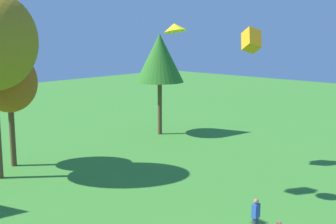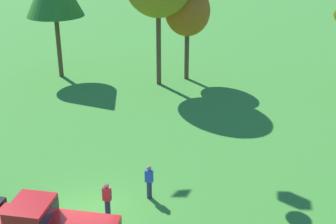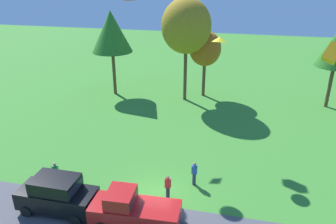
{
  "view_description": "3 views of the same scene",
  "coord_description": "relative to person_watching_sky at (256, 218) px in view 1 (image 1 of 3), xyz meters",
  "views": [
    {
      "loc": [
        -13.93,
        -7.96,
        8.71
      ],
      "look_at": [
        -0.68,
        4.31,
        5.5
      ],
      "focal_mm": 50.0,
      "sensor_mm": 36.0,
      "label": 1
    },
    {
      "loc": [
        7.26,
        -15.97,
        12.38
      ],
      "look_at": [
        2.35,
        5.36,
        2.98
      ],
      "focal_mm": 50.0,
      "sensor_mm": 36.0,
      "label": 2
    },
    {
      "loc": [
        4.58,
        -16.29,
        13.34
      ],
      "look_at": [
        -0.51,
        6.13,
        3.3
      ],
      "focal_mm": 35.0,
      "sensor_mm": 36.0,
      "label": 3
    }
  ],
  "objects": [
    {
      "name": "person_watching_sky",
      "position": [
        0.0,
        0.0,
        0.0
      ],
      "size": [
        0.36,
        0.24,
        1.71
      ],
      "color": "#2D334C",
      "rests_on": "ground"
    },
    {
      "name": "kite_delta_over_trees",
      "position": [
        0.76,
        5.3,
        7.91
      ],
      "size": [
        1.22,
        1.27,
        0.61
      ],
      "primitive_type": "cone",
      "rotation": [
        -0.2,
        0.0,
        6.21
      ],
      "color": "yellow"
    },
    {
      "name": "tree_center_back",
      "position": [
        11.56,
        16.67,
        5.47
      ],
      "size": [
        3.96,
        3.96,
        8.36
      ],
      "color": "brown",
      "rests_on": "ground"
    },
    {
      "name": "tree_lone_near",
      "position": [
        -1.54,
        17.18,
        4.51
      ],
      "size": [
        3.48,
        3.48,
        7.34
      ],
      "color": "brown",
      "rests_on": "ground"
    },
    {
      "name": "kite_box_high_left",
      "position": [
        8.47,
        5.94,
        7.16
      ],
      "size": [
        1.54,
        1.55,
        1.7
      ],
      "primitive_type": "cube",
      "rotation": [
        -0.55,
        0.3,
        5.81
      ],
      "color": "orange"
    }
  ]
}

